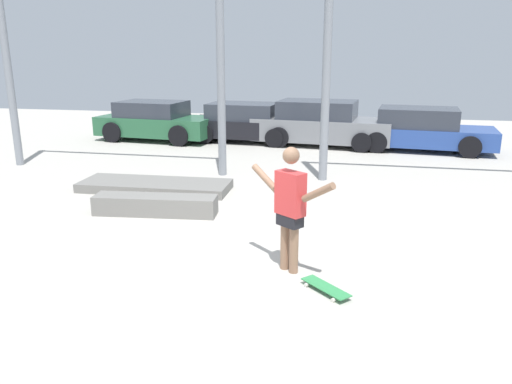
{
  "coord_description": "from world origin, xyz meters",
  "views": [
    {
      "loc": [
        2.06,
        -6.51,
        2.98
      ],
      "look_at": [
        0.48,
        1.13,
        0.8
      ],
      "focal_mm": 35.0,
      "sensor_mm": 36.0,
      "label": 1
    }
  ],
  "objects_px": {
    "skateboarder": "(290,204)",
    "parked_car_blue": "(421,130)",
    "parked_car_green": "(156,121)",
    "grind_box": "(155,205)",
    "parked_car_black": "(247,123)",
    "parked_car_grey": "(321,124)",
    "skateboard": "(326,287)",
    "manual_pad": "(155,186)"
  },
  "relations": [
    {
      "from": "grind_box",
      "to": "parked_car_grey",
      "type": "distance_m",
      "value": 8.51
    },
    {
      "from": "parked_car_green",
      "to": "parked_car_grey",
      "type": "xyz_separation_m",
      "value": [
        5.77,
        0.19,
        0.04
      ]
    },
    {
      "from": "grind_box",
      "to": "parked_car_grey",
      "type": "relative_size",
      "value": 0.5
    },
    {
      "from": "manual_pad",
      "to": "parked_car_green",
      "type": "bearing_deg",
      "value": 112.36
    },
    {
      "from": "grind_box",
      "to": "parked_car_black",
      "type": "bearing_deg",
      "value": 90.64
    },
    {
      "from": "grind_box",
      "to": "parked_car_blue",
      "type": "distance_m",
      "value": 9.7
    },
    {
      "from": "skateboard",
      "to": "parked_car_black",
      "type": "xyz_separation_m",
      "value": [
        -3.51,
        10.92,
        0.58
      ]
    },
    {
      "from": "parked_car_black",
      "to": "parked_car_grey",
      "type": "xyz_separation_m",
      "value": [
        2.58,
        -0.2,
        0.06
      ]
    },
    {
      "from": "skateboard",
      "to": "parked_car_black",
      "type": "bearing_deg",
      "value": 151.13
    },
    {
      "from": "skateboard",
      "to": "grind_box",
      "type": "bearing_deg",
      "value": -173.88
    },
    {
      "from": "grind_box",
      "to": "parked_car_green",
      "type": "bearing_deg",
      "value": 112.49
    },
    {
      "from": "skateboarder",
      "to": "parked_car_blue",
      "type": "relative_size",
      "value": 0.4
    },
    {
      "from": "parked_car_grey",
      "to": "manual_pad",
      "type": "bearing_deg",
      "value": -110.19
    },
    {
      "from": "skateboard",
      "to": "parked_car_green",
      "type": "xyz_separation_m",
      "value": [
        -6.7,
        10.53,
        0.6
      ]
    },
    {
      "from": "skateboard",
      "to": "grind_box",
      "type": "height_order",
      "value": "grind_box"
    },
    {
      "from": "manual_pad",
      "to": "parked_car_grey",
      "type": "height_order",
      "value": "parked_car_grey"
    },
    {
      "from": "skateboard",
      "to": "grind_box",
      "type": "xyz_separation_m",
      "value": [
        -3.42,
        2.59,
        0.12
      ]
    },
    {
      "from": "skateboarder",
      "to": "parked_car_green",
      "type": "relative_size",
      "value": 0.42
    },
    {
      "from": "grind_box",
      "to": "skateboard",
      "type": "bearing_deg",
      "value": -37.19
    },
    {
      "from": "skateboard",
      "to": "manual_pad",
      "type": "height_order",
      "value": "manual_pad"
    },
    {
      "from": "skateboard",
      "to": "parked_car_blue",
      "type": "distance_m",
      "value": 10.71
    },
    {
      "from": "skateboarder",
      "to": "parked_car_grey",
      "type": "distance_m",
      "value": 10.16
    },
    {
      "from": "skateboard",
      "to": "parked_car_grey",
      "type": "relative_size",
      "value": 0.15
    },
    {
      "from": "parked_car_green",
      "to": "parked_car_black",
      "type": "relative_size",
      "value": 0.98
    },
    {
      "from": "parked_car_green",
      "to": "parked_car_grey",
      "type": "height_order",
      "value": "parked_car_grey"
    },
    {
      "from": "skateboarder",
      "to": "parked_car_blue",
      "type": "xyz_separation_m",
      "value": [
        2.79,
        9.9,
        -0.35
      ]
    },
    {
      "from": "parked_car_green",
      "to": "parked_car_black",
      "type": "xyz_separation_m",
      "value": [
        3.19,
        0.39,
        -0.02
      ]
    },
    {
      "from": "parked_car_black",
      "to": "parked_car_blue",
      "type": "xyz_separation_m",
      "value": [
        5.74,
        -0.45,
        0.0
      ]
    },
    {
      "from": "parked_car_green",
      "to": "parked_car_grey",
      "type": "bearing_deg",
      "value": 7.83
    },
    {
      "from": "parked_car_green",
      "to": "skateboarder",
      "type": "bearing_deg",
      "value": -52.42
    },
    {
      "from": "parked_car_black",
      "to": "manual_pad",
      "type": "bearing_deg",
      "value": -91.25
    },
    {
      "from": "parked_car_grey",
      "to": "skateboard",
      "type": "bearing_deg",
      "value": -79.13
    },
    {
      "from": "skateboard",
      "to": "manual_pad",
      "type": "relative_size",
      "value": 0.21
    },
    {
      "from": "skateboard",
      "to": "manual_pad",
      "type": "distance_m",
      "value": 5.9
    },
    {
      "from": "parked_car_blue",
      "to": "parked_car_grey",
      "type": "bearing_deg",
      "value": -178.86
    },
    {
      "from": "skateboard",
      "to": "parked_car_green",
      "type": "relative_size",
      "value": 0.16
    },
    {
      "from": "skateboarder",
      "to": "parked_car_black",
      "type": "xyz_separation_m",
      "value": [
        -2.95,
        10.35,
        -0.35
      ]
    },
    {
      "from": "skateboarder",
      "to": "manual_pad",
      "type": "bearing_deg",
      "value": 170.61
    },
    {
      "from": "parked_car_grey",
      "to": "parked_car_blue",
      "type": "distance_m",
      "value": 3.17
    },
    {
      "from": "parked_car_grey",
      "to": "parked_car_green",
      "type": "bearing_deg",
      "value": -172.17
    },
    {
      "from": "skateboarder",
      "to": "parked_car_green",
      "type": "xyz_separation_m",
      "value": [
        -6.14,
        9.96,
        -0.33
      ]
    },
    {
      "from": "skateboard",
      "to": "grind_box",
      "type": "distance_m",
      "value": 4.29
    }
  ]
}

